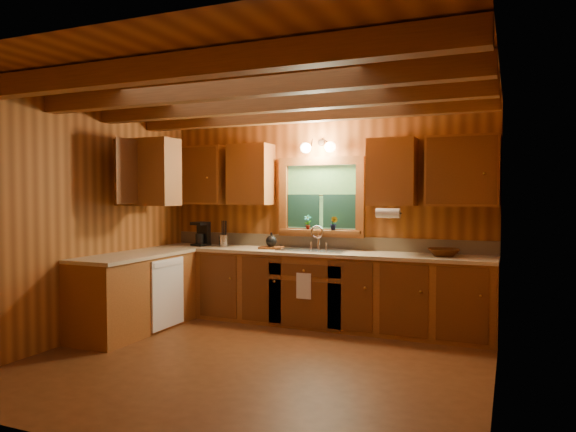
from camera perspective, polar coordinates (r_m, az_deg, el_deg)
The scene contains 20 objects.
room at distance 4.94m, azimuth -3.62°, elevation -0.92°, with size 4.20×4.20×4.20m.
ceiling_beams at distance 5.01m, azimuth -3.66°, elevation 12.79°, with size 4.20×2.54×0.18m.
base_cabinets at distance 6.40m, azimuth -2.40°, elevation -8.03°, with size 4.20×2.22×0.86m.
countertop at distance 6.34m, azimuth -2.27°, elevation -4.02°, with size 4.20×2.24×0.04m.
backsplash at distance 6.70m, azimuth 3.63°, elevation -2.83°, with size 4.20×0.02×0.16m, color tan.
dishwasher_panel at distance 6.38m, azimuth -12.81°, elevation -8.12°, with size 0.02×0.60×0.80m, color white.
upper_cabinets at distance 6.46m, azimuth -2.46°, elevation 4.62°, with size 4.19×1.77×0.78m.
window at distance 6.65m, azimuth 3.59°, elevation 1.87°, with size 1.12×0.08×1.00m.
window_sill at distance 6.62m, azimuth 3.45°, elevation -1.67°, with size 1.06×0.14×0.04m, color brown.
wall_sconce at distance 6.56m, azimuth 3.25°, elevation 7.42°, with size 0.45×0.21×0.17m.
paper_towel_roll at distance 6.08m, azimuth 10.73°, elevation 0.30°, with size 0.11×0.11×0.27m, color white.
dish_towel at distance 6.18m, azimuth 1.70°, elevation -7.56°, with size 0.18×0.01×0.30m, color white.
sink at distance 6.44m, azimuth 2.79°, elevation -4.14°, with size 0.82×0.48×0.43m.
coffee_maker at distance 7.14m, azimuth -9.26°, elevation -1.92°, with size 0.18×0.23×0.32m.
utensil_crock at distance 7.02m, azimuth -6.96°, elevation -2.58°, with size 0.12×0.12×0.34m.
cutting_board at distance 6.65m, azimuth -1.82°, elevation -3.43°, with size 0.29×0.21×0.03m, color #5D3014.
teakettle at distance 6.65m, azimuth -1.82°, elevation -2.71°, with size 0.14×0.14×0.18m.
wicker_basket at distance 6.08m, azimuth 16.43°, elevation -3.79°, with size 0.34×0.34×0.08m, color #48230C.
potted_plant_left at distance 6.66m, azimuth 2.13°, elevation -0.66°, with size 0.10×0.07×0.19m, color #5D3014.
potted_plant_right at distance 6.53m, azimuth 4.96°, elevation -0.79°, with size 0.10×0.08×0.17m, color #5D3014.
Camera 1 is at (2.21, -4.41, 1.57)m, focal length 32.99 mm.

